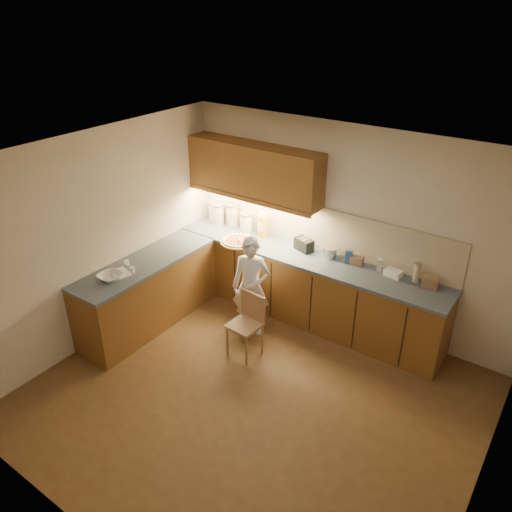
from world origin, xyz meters
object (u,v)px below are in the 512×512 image
Objects in this scene: wooden_chair at (248,320)px; toaster at (304,245)px; pizza_on_board at (238,241)px; child at (251,287)px; oil_jug at (262,226)px.

wooden_chair is 2.74× the size of toaster.
child is at bearing -40.56° from pizza_on_board.
oil_jug is 0.68m from toaster.
oil_jug is 1.26× the size of toaster.
child reaches higher than toaster.
child is 0.91m from toaster.
pizza_on_board is 0.61× the size of wooden_chair.
oil_jug is (-0.62, 1.20, 0.63)m from wooden_chair.
toaster is (0.27, 0.80, 0.34)m from child.
child is 3.68× the size of oil_jug.
oil_jug reaches higher than pizza_on_board.
pizza_on_board is 0.41m from oil_jug.
pizza_on_board is 1.68× the size of toaster.
pizza_on_board is 0.80m from child.
toaster is (0.68, -0.03, -0.08)m from oil_jug.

